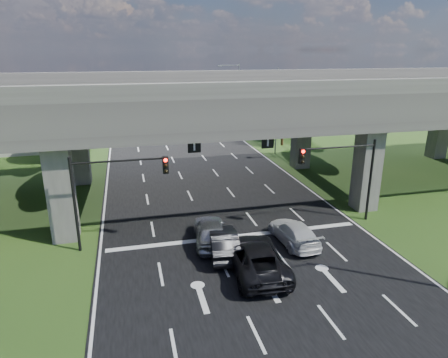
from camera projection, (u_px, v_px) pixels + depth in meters
name	position (u px, v px, depth m)	size (l,w,h in m)	color
ground	(253.00, 262.00, 23.44)	(160.00, 160.00, 0.00)	#254315
road	(216.00, 202.00, 32.67)	(18.00, 120.00, 0.03)	black
overpass	(209.00, 102.00, 32.08)	(80.00, 15.00, 10.00)	#393634
signal_right	(345.00, 167.00, 27.58)	(5.76, 0.54, 6.00)	black
signal_left	(111.00, 184.00, 24.00)	(5.76, 0.54, 6.00)	black
streetlight_far	(274.00, 105.00, 46.10)	(3.38, 0.25, 10.00)	gray
streetlight_beyond	(236.00, 91.00, 60.88)	(3.38, 0.25, 10.00)	gray
tree_left_near	(56.00, 119.00, 42.77)	(4.50, 4.50, 7.80)	black
tree_left_mid	(40.00, 115.00, 49.67)	(3.91, 3.90, 6.76)	black
tree_left_far	(79.00, 99.00, 57.67)	(4.80, 4.80, 8.32)	black
tree_right_near	(284.00, 111.00, 50.89)	(4.20, 4.20, 7.28)	black
tree_right_mid	(282.00, 105.00, 59.06)	(3.91, 3.90, 6.76)	black
tree_right_far	(241.00, 95.00, 65.34)	(4.50, 4.50, 7.80)	black
car_silver	(210.00, 231.00, 25.50)	(1.99, 4.95, 1.69)	#A7A8AE
car_dark	(223.00, 242.00, 24.15)	(1.64, 4.69, 1.55)	black
car_white	(294.00, 233.00, 25.60)	(1.96, 4.81, 1.40)	silver
car_trailing	(255.00, 257.00, 22.22)	(2.83, 6.13, 1.70)	black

